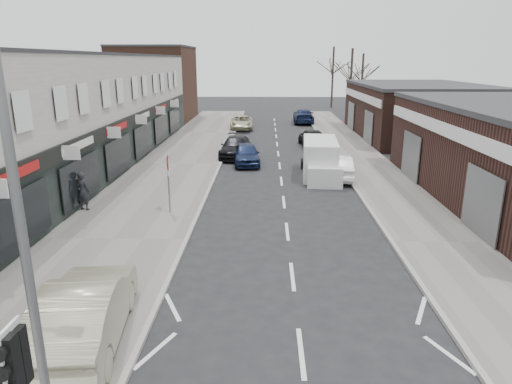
# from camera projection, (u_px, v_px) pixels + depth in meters

# --- Properties ---
(pavement_left) EXTENTS (5.50, 64.00, 0.12)m
(pavement_left) POSITION_uv_depth(u_px,v_px,m) (178.00, 164.00, 30.23)
(pavement_left) COLOR slate
(pavement_left) RESTS_ON ground
(pavement_right) EXTENTS (3.50, 64.00, 0.12)m
(pavement_right) POSITION_uv_depth(u_px,v_px,m) (367.00, 165.00, 29.94)
(pavement_right) COLOR slate
(pavement_right) RESTS_ON ground
(shop_terrace_left) EXTENTS (8.00, 41.00, 7.10)m
(shop_terrace_left) POSITION_uv_depth(u_px,v_px,m) (54.00, 115.00, 27.01)
(shop_terrace_left) COLOR beige
(shop_terrace_left) RESTS_ON ground
(brick_block_far) EXTENTS (8.00, 10.00, 8.00)m
(brick_block_far) POSITION_uv_depth(u_px,v_px,m) (155.00, 85.00, 51.36)
(brick_block_far) COLOR #482B1E
(brick_block_far) RESTS_ON ground
(right_unit_far) EXTENTS (10.00, 16.00, 4.50)m
(right_unit_far) POSITION_uv_depth(u_px,v_px,m) (416.00, 112.00, 40.69)
(right_unit_far) COLOR #321C17
(right_unit_far) RESTS_ON ground
(tree_far_a) EXTENTS (3.60, 3.60, 8.00)m
(tree_far_a) POSITION_uv_depth(u_px,v_px,m) (349.00, 118.00, 54.84)
(tree_far_a) COLOR #382D26
(tree_far_a) RESTS_ON ground
(tree_far_b) EXTENTS (3.60, 3.60, 7.50)m
(tree_far_b) POSITION_uv_depth(u_px,v_px,m) (360.00, 112.00, 60.54)
(tree_far_b) COLOR #382D26
(tree_far_b) RESTS_ON ground
(tree_far_c) EXTENTS (3.60, 3.60, 8.50)m
(tree_far_c) POSITION_uv_depth(u_px,v_px,m) (331.00, 108.00, 66.37)
(tree_far_c) COLOR #382D26
(tree_far_c) RESTS_ON ground
(traffic_light) EXTENTS (0.28, 0.60, 3.10)m
(traffic_light) POSITION_uv_depth(u_px,v_px,m) (16.00, 376.00, 6.47)
(traffic_light) COLOR slate
(traffic_light) RESTS_ON pavement_left
(street_lamp) EXTENTS (2.23, 0.22, 8.00)m
(street_lamp) POSITION_uv_depth(u_px,v_px,m) (28.00, 202.00, 7.02)
(street_lamp) COLOR slate
(street_lamp) RESTS_ON pavement_left
(warning_sign) EXTENTS (0.12, 0.80, 2.70)m
(warning_sign) POSITION_uv_depth(u_px,v_px,m) (169.00, 167.00, 20.00)
(warning_sign) COLOR slate
(warning_sign) RESTS_ON pavement_left
(white_van) EXTENTS (2.30, 5.68, 2.16)m
(white_van) POSITION_uv_depth(u_px,v_px,m) (320.00, 159.00, 27.15)
(white_van) COLOR silver
(white_van) RESTS_ON ground
(sedan_on_pavement) EXTENTS (2.32, 5.13, 1.63)m
(sedan_on_pavement) POSITION_uv_depth(u_px,v_px,m) (84.00, 311.00, 10.91)
(sedan_on_pavement) COLOR #A7A286
(sedan_on_pavement) RESTS_ON pavement_left
(pedestrian) EXTENTS (0.74, 0.58, 1.78)m
(pedestrian) POSITION_uv_depth(u_px,v_px,m) (83.00, 191.00, 20.67)
(pedestrian) COLOR black
(pedestrian) RESTS_ON pavement_left
(parked_car_left_a) EXTENTS (2.01, 4.26, 1.41)m
(parked_car_left_a) POSITION_uv_depth(u_px,v_px,m) (247.00, 154.00, 30.30)
(parked_car_left_a) COLOR #152144
(parked_car_left_a) RESTS_ON ground
(parked_car_left_b) EXTENTS (2.26, 5.04, 1.44)m
(parked_car_left_b) POSITION_uv_depth(u_px,v_px,m) (236.00, 147.00, 32.64)
(parked_car_left_b) COLOR black
(parked_car_left_b) RESTS_ON ground
(parked_car_left_c) EXTENTS (2.34, 4.81, 1.32)m
(parked_car_left_c) POSITION_uv_depth(u_px,v_px,m) (242.00, 122.00, 45.77)
(parked_car_left_c) COLOR #B6B292
(parked_car_left_c) RESTS_ON ground
(parked_car_right_a) EXTENTS (1.72, 4.42, 1.43)m
(parked_car_right_a) POSITION_uv_depth(u_px,v_px,m) (337.00, 167.00, 26.65)
(parked_car_right_a) COLOR silver
(parked_car_right_a) RESTS_ON ground
(parked_car_right_b) EXTENTS (2.11, 4.43, 1.46)m
(parked_car_right_b) POSITION_uv_depth(u_px,v_px,m) (312.00, 137.00, 36.57)
(parked_car_right_b) COLOR black
(parked_car_right_b) RESTS_ON ground
(parked_car_right_c) EXTENTS (2.35, 5.42, 1.55)m
(parked_car_right_c) POSITION_uv_depth(u_px,v_px,m) (303.00, 116.00, 50.06)
(parked_car_right_c) COLOR #131C3C
(parked_car_right_c) RESTS_ON ground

